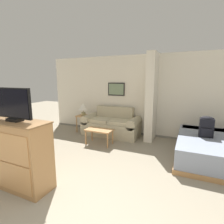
% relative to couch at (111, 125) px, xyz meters
% --- Properties ---
extents(wall_back, '(7.45, 0.16, 2.60)m').
position_rel_couch_xyz_m(wall_back, '(1.16, 0.49, 0.96)').
color(wall_back, silver).
rests_on(wall_back, ground_plane).
extents(wall_partition_pillar, '(0.24, 0.66, 2.60)m').
position_rel_couch_xyz_m(wall_partition_pillar, '(1.26, 0.10, 0.96)').
color(wall_partition_pillar, silver).
rests_on(wall_partition_pillar, ground_plane).
extents(couch, '(1.87, 0.84, 0.92)m').
position_rel_couch_xyz_m(couch, '(0.00, 0.00, 0.00)').
color(couch, '#B7AD8E').
rests_on(couch, ground_plane).
extents(coffee_table, '(0.76, 0.42, 0.43)m').
position_rel_couch_xyz_m(coffee_table, '(0.03, -0.90, 0.04)').
color(coffee_table, '#B27F4C').
rests_on(coffee_table, ground_plane).
extents(side_table, '(0.41, 0.41, 0.59)m').
position_rel_couch_xyz_m(side_table, '(-1.06, -0.04, 0.14)').
color(side_table, '#B27F4C').
rests_on(side_table, ground_plane).
extents(table_lamp, '(0.34, 0.34, 0.42)m').
position_rel_couch_xyz_m(table_lamp, '(-1.06, -0.04, 0.53)').
color(table_lamp, tan).
rests_on(table_lamp, side_table).
extents(tv_dresser, '(1.18, 0.48, 1.16)m').
position_rel_couch_xyz_m(tv_dresser, '(-0.27, -3.23, 0.24)').
color(tv_dresser, '#B27F4C').
rests_on(tv_dresser, ground_plane).
extents(tv, '(0.76, 0.16, 0.54)m').
position_rel_couch_xyz_m(tv, '(-0.27, -3.23, 1.10)').
color(tv, black).
rests_on(tv, tv_dresser).
extents(bed, '(1.48, 2.14, 0.51)m').
position_rel_couch_xyz_m(bed, '(2.84, -0.68, -0.08)').
color(bed, '#B27F4C').
rests_on(bed, ground_plane).
extents(backpack, '(0.30, 0.26, 0.48)m').
position_rel_couch_xyz_m(backpack, '(2.71, -0.62, 0.42)').
color(backpack, black).
rests_on(backpack, bed).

